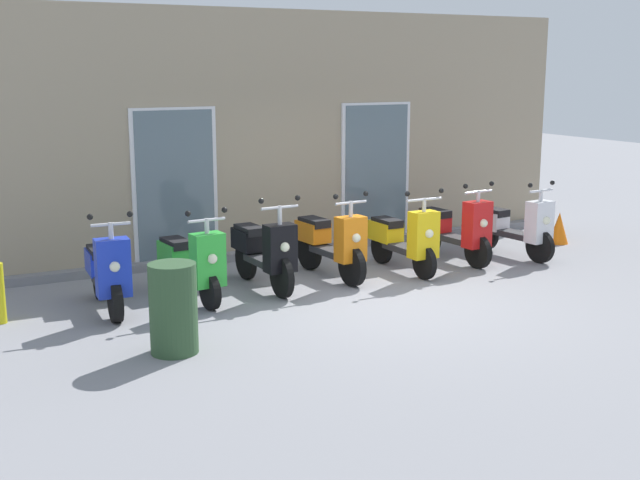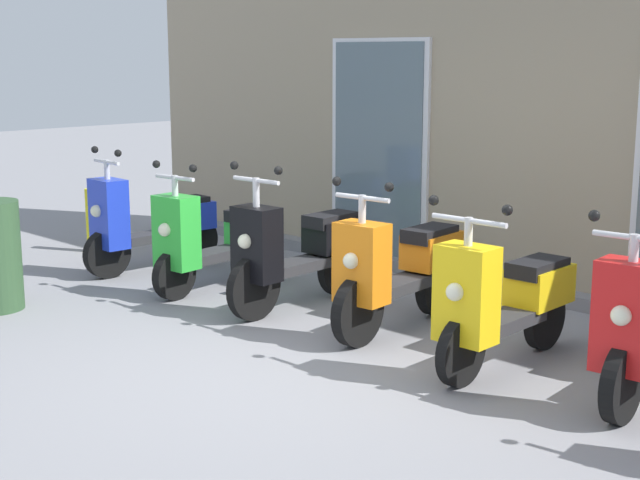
% 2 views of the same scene
% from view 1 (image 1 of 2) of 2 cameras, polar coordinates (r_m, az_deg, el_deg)
% --- Properties ---
extents(ground_plane, '(40.00, 40.00, 0.00)m').
position_cam_1_polar(ground_plane, '(10.34, 4.31, -4.19)').
color(ground_plane, gray).
extents(storefront_facade, '(10.44, 0.50, 3.70)m').
position_cam_1_polar(storefront_facade, '(12.73, -3.02, 7.09)').
color(storefront_facade, gray).
rests_on(storefront_facade, ground_plane).
extents(scooter_blue, '(0.51, 1.52, 1.27)m').
position_cam_1_polar(scooter_blue, '(10.08, -14.55, -2.15)').
color(scooter_blue, black).
rests_on(scooter_blue, ground_plane).
extents(scooter_green, '(0.54, 1.58, 1.22)m').
position_cam_1_polar(scooter_green, '(10.36, -8.90, -1.53)').
color(scooter_green, black).
rests_on(scooter_green, ground_plane).
extents(scooter_black, '(0.58, 1.62, 1.29)m').
position_cam_1_polar(scooter_black, '(10.76, -3.91, -0.73)').
color(scooter_black, black).
rests_on(scooter_black, ground_plane).
extents(scooter_orange, '(0.55, 1.63, 1.25)m').
position_cam_1_polar(scooter_orange, '(11.29, 0.75, -0.17)').
color(scooter_orange, black).
rests_on(scooter_orange, ground_plane).
extents(scooter_yellow, '(0.63, 1.54, 1.24)m').
position_cam_1_polar(scooter_yellow, '(11.69, 5.85, 0.15)').
color(scooter_yellow, black).
rests_on(scooter_yellow, ground_plane).
extents(scooter_red, '(0.57, 1.59, 1.25)m').
position_cam_1_polar(scooter_red, '(12.40, 9.33, 0.78)').
color(scooter_red, black).
rests_on(scooter_red, ground_plane).
extents(scooter_white, '(0.56, 1.61, 1.21)m').
position_cam_1_polar(scooter_white, '(12.92, 13.30, 0.97)').
color(scooter_white, black).
rests_on(scooter_white, ground_plane).
extents(curb_bollard, '(0.12, 0.12, 0.70)m').
position_cam_1_polar(curb_bollard, '(10.00, -21.31, -3.47)').
color(curb_bollard, yellow).
rests_on(curb_bollard, ground_plane).
extents(traffic_cone, '(0.32, 0.32, 0.52)m').
position_cam_1_polar(traffic_cone, '(14.09, 16.22, 0.81)').
color(traffic_cone, orange).
rests_on(traffic_cone, ground_plane).
extents(trash_bin, '(0.49, 0.49, 0.93)m').
position_cam_1_polar(trash_bin, '(8.48, -10.12, -4.69)').
color(trash_bin, '#2D4C2D').
rests_on(trash_bin, ground_plane).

